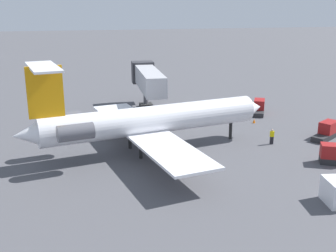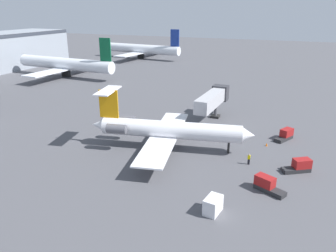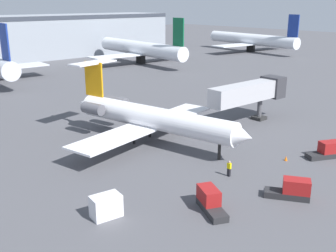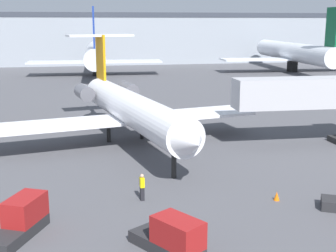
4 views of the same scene
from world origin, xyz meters
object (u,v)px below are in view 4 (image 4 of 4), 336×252
at_px(parked_airliner_east_mid, 293,52).
at_px(parked_airliner_centre, 95,55).
at_px(traffic_cone_near, 277,196).
at_px(regional_jet, 129,107).
at_px(baggage_tug_spare, 22,219).
at_px(ground_crew_marshaller, 142,187).
at_px(jet_bridge, 324,93).
at_px(baggage_tug_trailing, 172,238).

bearing_deg(parked_airliner_east_mid, parked_airliner_centre, 178.21).
bearing_deg(traffic_cone_near, regional_jet, 115.62).
distance_m(parked_airliner_centre, parked_airliner_east_mid, 42.77).
bearing_deg(regional_jet, baggage_tug_spare, -113.62).
bearing_deg(traffic_cone_near, ground_crew_marshaller, 168.64).
xyz_separation_m(jet_bridge, traffic_cone_near, (-9.65, -12.02, -4.29)).
distance_m(ground_crew_marshaller, traffic_cone_near, 8.29).
bearing_deg(parked_airliner_east_mid, ground_crew_marshaller, -122.35).
height_order(regional_jet, baggage_tug_trailing, regional_jet).
height_order(traffic_cone_near, parked_airliner_east_mid, parked_airliner_east_mid).
xyz_separation_m(jet_bridge, baggage_tug_trailing, (-17.30, -17.38, -3.73)).
relative_size(baggage_tug_spare, parked_airliner_east_mid, 0.11).
bearing_deg(ground_crew_marshaller, baggage_tug_trailing, -86.26).
relative_size(traffic_cone_near, parked_airliner_east_mid, 0.01).
height_order(regional_jet, parked_airliner_east_mid, parked_airliner_east_mid).
bearing_deg(parked_airliner_east_mid, traffic_cone_near, -116.62).
distance_m(regional_jet, jet_bridge, 17.35).
xyz_separation_m(baggage_tug_trailing, baggage_tug_spare, (-7.16, 3.59, 0.00)).
relative_size(baggage_tug_spare, parked_airliner_centre, 0.13).
bearing_deg(traffic_cone_near, baggage_tug_trailing, -144.97).
bearing_deg(jet_bridge, traffic_cone_near, -128.77).
bearing_deg(baggage_tug_trailing, traffic_cone_near, 35.03).
xyz_separation_m(baggage_tug_spare, parked_airliner_east_mid, (49.49, 70.97, 3.42)).
height_order(jet_bridge, baggage_tug_spare, jet_bridge).
height_order(baggage_tug_spare, parked_airliner_east_mid, parked_airliner_east_mid).
bearing_deg(ground_crew_marshaller, baggage_tug_spare, -153.08).
bearing_deg(traffic_cone_near, parked_airliner_centre, 96.52).
relative_size(traffic_cone_near, parked_airliner_centre, 0.02).
height_order(baggage_tug_spare, parked_airliner_centre, parked_airliner_centre).
xyz_separation_m(regional_jet, jet_bridge, (16.99, -3.29, 1.20)).
bearing_deg(regional_jet, traffic_cone_near, -64.38).
xyz_separation_m(traffic_cone_near, parked_airliner_centre, (-8.06, 70.54, 3.97)).
distance_m(jet_bridge, ground_crew_marshaller, 20.90).
relative_size(jet_bridge, baggage_tug_spare, 3.43).
distance_m(baggage_tug_trailing, parked_airliner_centre, 75.98).
distance_m(baggage_tug_spare, parked_airliner_east_mid, 86.59).
height_order(traffic_cone_near, parked_airliner_centre, parked_airliner_centre).
height_order(regional_jet, jet_bridge, regional_jet).
xyz_separation_m(ground_crew_marshaller, baggage_tug_spare, (-6.70, -3.40, -0.02)).
bearing_deg(baggage_tug_trailing, parked_airliner_centre, 90.31).
distance_m(regional_jet, baggage_tug_trailing, 20.82).
bearing_deg(traffic_cone_near, jet_bridge, 51.23).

